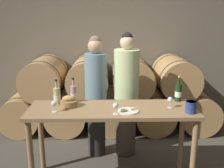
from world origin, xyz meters
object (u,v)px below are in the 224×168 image
wine_glass_far_left (54,104)px  person_left (96,95)px  wine_bottle_white (57,96)px  wine_glass_left (116,106)px  person_right (126,95)px  bread_basket (69,102)px  wine_bottle_red (178,92)px  wine_bottle_rose (74,94)px  tasting_table (112,119)px  wine_glass_center (170,100)px  cheese_plate (128,111)px  blue_crock (191,107)px

wine_glass_far_left → person_left: bearing=60.2°
wine_bottle_white → wine_glass_left: bearing=-26.5°
person_right → bread_basket: (-0.70, -0.57, 0.10)m
bread_basket → wine_glass_left: bearing=-25.5°
wine_bottle_red → wine_bottle_rose: (-1.27, -0.01, -0.01)m
tasting_table → person_left: person_left is taller
tasting_table → wine_glass_center: size_ratio=14.90×
bread_basket → wine_bottle_white: bearing=150.3°
cheese_plate → wine_glass_far_left: bearing=179.3°
wine_bottle_rose → wine_glass_left: wine_bottle_rose is taller
bread_basket → person_left: bearing=63.0°
tasting_table → person_left: (-0.21, 0.64, 0.08)m
tasting_table → wine_bottle_red: bearing=16.3°
person_right → wine_bottle_red: (0.60, -0.40, 0.16)m
wine_bottle_white → cheese_plate: bearing=-18.1°
wine_bottle_red → wine_bottle_white: 1.45m
cheese_plate → wine_glass_center: (0.48, 0.11, 0.08)m
wine_glass_center → wine_glass_far_left: bearing=-175.4°
wine_glass_left → wine_bottle_rose: bearing=139.9°
person_left → wine_glass_left: bearing=-73.8°
wine_bottle_white → wine_glass_center: 1.30m
cheese_plate → wine_glass_left: wine_glass_left is taller
tasting_table → wine_bottle_red: 0.87m
person_right → wine_bottle_white: bearing=-150.3°
wine_bottle_white → wine_glass_left: 0.75m
wine_bottle_rose → bread_basket: (-0.04, -0.16, -0.05)m
tasting_table → wine_bottle_rose: (-0.46, 0.23, 0.23)m
cheese_plate → person_left: bearing=116.7°
wine_bottle_rose → blue_crock: bearing=-16.6°
wine_glass_far_left → wine_glass_center: (1.28, 0.10, 0.00)m
tasting_table → person_left: 0.67m
person_left → blue_crock: bearing=-37.2°
person_left → wine_glass_left: 0.87m
wine_bottle_red → wine_bottle_white: (-1.45, -0.08, -0.01)m
blue_crock → wine_glass_far_left: (-1.47, 0.05, 0.02)m
tasting_table → person_right: (0.21, 0.64, 0.08)m
wine_glass_far_left → wine_glass_center: same height
wine_bottle_red → wine_bottle_rose: bearing=-179.7°
wine_bottle_red → person_right: bearing=146.3°
bread_basket → cheese_plate: (0.67, -0.18, -0.04)m
cheese_plate → wine_glass_center: 0.50m
wine_bottle_white → wine_bottle_rose: (0.18, 0.08, -0.00)m
wine_bottle_rose → bread_basket: bearing=-102.6°
wine_bottle_rose → blue_crock: wine_bottle_rose is taller
wine_glass_far_left → person_right: bearing=41.5°
person_left → wine_bottle_white: 0.67m
wine_bottle_rose → wine_glass_center: (1.11, -0.23, -0.01)m
bread_basket → wine_glass_far_left: bread_basket is taller
wine_glass_far_left → wine_glass_center: size_ratio=1.00×
tasting_table → wine_glass_left: 0.29m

